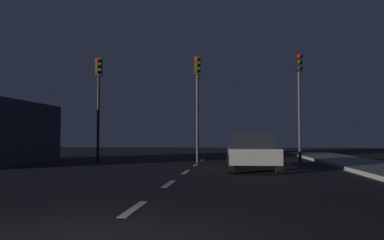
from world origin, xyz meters
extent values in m
plane|color=black|center=(0.00, 7.00, 0.00)|extent=(80.00, 80.00, 0.00)
cube|color=silver|center=(0.00, 2.60, 0.00)|extent=(0.16, 1.60, 0.01)
cube|color=silver|center=(0.00, 6.40, 0.00)|extent=(0.16, 1.60, 0.01)
cube|color=silver|center=(0.00, 10.20, 0.00)|extent=(0.16, 1.60, 0.01)
cube|color=silver|center=(0.00, 14.00, 0.00)|extent=(0.16, 1.60, 0.01)
cube|color=silver|center=(0.00, 17.80, 0.00)|extent=(0.16, 1.60, 0.01)
cylinder|color=black|center=(-5.30, 15.66, 2.72)|extent=(0.14, 0.14, 5.44)
cube|color=#382D0C|center=(-5.30, 15.66, 4.99)|extent=(0.32, 0.24, 0.90)
sphere|color=red|center=(-5.30, 15.50, 5.29)|extent=(0.20, 0.20, 0.20)
sphere|color=#3F2D0C|center=(-5.30, 15.50, 4.99)|extent=(0.20, 0.20, 0.20)
sphere|color=#0C3319|center=(-5.30, 15.50, 4.69)|extent=(0.20, 0.20, 0.20)
cylinder|color=#2D2D30|center=(-0.08, 15.66, 2.71)|extent=(0.14, 0.14, 5.41)
cube|color=#382D0C|center=(-0.08, 15.66, 4.96)|extent=(0.32, 0.24, 0.90)
sphere|color=red|center=(-0.08, 15.50, 5.26)|extent=(0.20, 0.20, 0.20)
sphere|color=#3F2D0C|center=(-0.08, 15.50, 4.96)|extent=(0.20, 0.20, 0.20)
sphere|color=#0C3319|center=(-0.08, 15.50, 4.66)|extent=(0.20, 0.20, 0.20)
cylinder|color=#2D2D30|center=(5.01, 15.66, 2.73)|extent=(0.14, 0.14, 5.45)
cube|color=black|center=(5.01, 15.66, 5.00)|extent=(0.32, 0.24, 0.90)
sphere|color=red|center=(5.01, 15.50, 5.30)|extent=(0.20, 0.20, 0.20)
sphere|color=#3F2D0C|center=(5.01, 15.50, 5.00)|extent=(0.20, 0.20, 0.20)
sphere|color=#0C3319|center=(5.01, 15.50, 4.70)|extent=(0.20, 0.20, 0.20)
cube|color=gray|center=(2.45, 11.13, 0.60)|extent=(1.90, 4.12, 0.56)
cube|color=black|center=(2.45, 10.93, 1.14)|extent=(1.63, 1.88, 0.52)
cylinder|color=black|center=(1.57, 12.60, 0.32)|extent=(0.24, 0.65, 0.64)
cylinder|color=black|center=(3.25, 12.64, 0.32)|extent=(0.24, 0.65, 0.64)
cylinder|color=black|center=(1.65, 9.62, 0.32)|extent=(0.24, 0.65, 0.64)
cylinder|color=black|center=(3.33, 9.66, 0.32)|extent=(0.24, 0.65, 0.64)
camera|label=1|loc=(1.77, -4.27, 1.25)|focal=36.81mm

